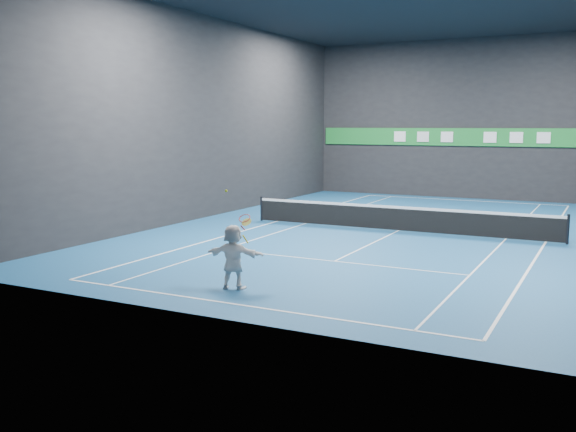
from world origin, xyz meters
The scene contains 18 objects.
ground centered at (0.00, 0.00, 0.00)m, with size 26.00×26.00×0.00m, color navy.
wall_back centered at (0.00, 13.00, 4.50)m, with size 18.00×0.10×9.00m, color black.
wall_front centered at (0.00, -13.00, 4.50)m, with size 18.00×0.10×9.00m, color black.
wall_left centered at (-9.00, 0.00, 4.50)m, with size 0.10×26.00×9.00m, color black.
baseline_near centered at (0.00, -11.89, 0.00)m, with size 10.98×0.08×0.01m, color white.
baseline_far centered at (0.00, 11.89, 0.00)m, with size 10.98×0.08×0.01m, color white.
sideline_doubles_left centered at (-5.49, 0.00, 0.00)m, with size 0.08×23.78×0.01m, color white.
sideline_doubles_right centered at (5.49, 0.00, 0.00)m, with size 0.08×23.78×0.01m, color white.
sideline_singles_left centered at (-4.11, 0.00, 0.00)m, with size 0.06×23.78×0.01m, color white.
sideline_singles_right centered at (4.11, 0.00, 0.00)m, with size 0.06×23.78×0.01m, color white.
service_line_near centered at (0.00, -6.40, 0.00)m, with size 8.23×0.06×0.01m, color white.
service_line_far centered at (0.00, 6.40, 0.00)m, with size 8.23×0.06×0.01m, color white.
center_service_line centered at (0.00, 0.00, 0.00)m, with size 0.06×12.80×0.01m, color white.
player centered at (-1.01, -10.65, 0.84)m, with size 1.55×0.49×1.67m, color silver.
tennis_ball centered at (-1.31, -10.48, 2.50)m, with size 0.07×0.07×0.07m, color yellow.
tennis_net centered at (0.00, 0.00, 0.54)m, with size 12.50×0.10×1.07m.
sponsor_banner centered at (0.00, 12.93, 3.50)m, with size 17.64×0.11×1.00m.
tennis_racket centered at (-0.69, -10.60, 1.76)m, with size 0.41×0.33×0.77m.
Camera 1 is at (7.57, -24.34, 4.18)m, focal length 40.00 mm.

